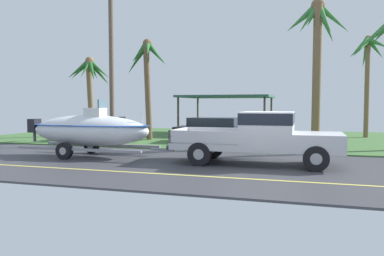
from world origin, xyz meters
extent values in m
cube|color=#38383D|center=(0.00, 0.00, -0.03)|extent=(36.00, 8.00, 0.06)
cube|color=#3D6633|center=(0.00, 11.00, 0.00)|extent=(36.00, 14.00, 0.11)
cube|color=#DBCC4C|center=(0.00, -1.80, 0.00)|extent=(34.20, 0.12, 0.01)
cube|color=silver|center=(-0.31, 0.93, 0.63)|extent=(5.72, 2.06, 0.22)
cube|color=silver|center=(1.75, 0.93, 0.93)|extent=(1.60, 2.06, 0.38)
cube|color=silver|center=(0.09, 0.93, 1.28)|extent=(1.72, 2.06, 1.09)
cube|color=black|center=(0.09, 0.93, 1.60)|extent=(1.74, 2.08, 0.38)
cube|color=gray|center=(-1.97, 0.93, 0.76)|extent=(2.40, 2.06, 0.04)
cube|color=silver|center=(-1.97, 1.92, 0.96)|extent=(2.40, 0.08, 0.45)
cube|color=silver|center=(-1.97, -0.06, 0.96)|extent=(2.40, 0.08, 0.45)
cube|color=silver|center=(-3.13, 0.93, 0.96)|extent=(0.08, 2.06, 0.45)
cube|color=#333338|center=(-3.23, 0.93, 0.57)|extent=(0.12, 1.85, 0.16)
sphere|color=#B2B2B7|center=(-3.35, 0.93, 0.62)|extent=(0.10, 0.10, 0.10)
cylinder|color=black|center=(1.67, 1.85, 0.40)|extent=(0.80, 0.28, 0.80)
cylinder|color=#9E9EA3|center=(1.67, 1.85, 0.40)|extent=(0.36, 0.29, 0.36)
cylinder|color=black|center=(1.67, 0.01, 0.40)|extent=(0.80, 0.28, 0.80)
cylinder|color=#9E9EA3|center=(1.67, 0.01, 0.40)|extent=(0.36, 0.29, 0.36)
cylinder|color=black|center=(-2.09, 1.85, 0.40)|extent=(0.80, 0.28, 0.80)
cylinder|color=#9E9EA3|center=(-2.09, 1.85, 0.40)|extent=(0.36, 0.29, 0.36)
cylinder|color=black|center=(-2.09, 0.01, 0.40)|extent=(0.80, 0.28, 0.80)
cylinder|color=#9E9EA3|center=(-2.09, 0.01, 0.40)|extent=(0.36, 0.29, 0.36)
cube|color=gray|center=(-3.80, 0.93, 0.38)|extent=(0.90, 0.10, 0.08)
cube|color=gray|center=(-6.88, 1.82, 0.38)|extent=(5.26, 0.12, 0.10)
cube|color=gray|center=(-6.88, 0.04, 0.38)|extent=(5.26, 0.12, 0.10)
cylinder|color=black|center=(-7.40, 1.88, 0.32)|extent=(0.64, 0.22, 0.64)
cylinder|color=#9E9EA3|center=(-7.40, 1.88, 0.32)|extent=(0.29, 0.23, 0.29)
cylinder|color=black|center=(-7.40, -0.02, 0.32)|extent=(0.64, 0.22, 0.64)
cylinder|color=#9E9EA3|center=(-7.40, -0.02, 0.32)|extent=(0.29, 0.23, 0.29)
ellipsoid|color=silver|center=(-6.88, 0.93, 1.04)|extent=(5.05, 1.66, 1.23)
ellipsoid|color=#1E4CA5|center=(-6.88, 0.93, 1.26)|extent=(5.15, 1.69, 0.12)
cube|color=silver|center=(-6.63, 0.93, 1.61)|extent=(0.70, 0.60, 0.65)
cube|color=slate|center=(-6.33, 0.93, 2.09)|extent=(0.06, 0.56, 0.36)
cube|color=black|center=(-9.52, 0.93, 1.20)|extent=(0.36, 0.44, 0.56)
cylinder|color=#4C4C51|center=(-9.52, 0.93, 0.86)|extent=(0.12, 0.12, 0.67)
cylinder|color=silver|center=(-4.61, 0.93, 1.54)|extent=(0.04, 0.04, 0.50)
cube|color=black|center=(-3.19, 7.43, 0.53)|extent=(4.51, 1.81, 0.70)
cube|color=black|center=(-3.41, 7.43, 1.13)|extent=(2.52, 1.66, 0.50)
cylinder|color=black|center=(-1.65, 8.25, 0.33)|extent=(0.66, 0.22, 0.66)
cylinder|color=#9E9EA3|center=(-1.65, 8.25, 0.33)|extent=(0.30, 0.23, 0.30)
cylinder|color=black|center=(-1.65, 6.62, 0.33)|extent=(0.66, 0.22, 0.66)
cylinder|color=#9E9EA3|center=(-1.65, 6.62, 0.33)|extent=(0.30, 0.23, 0.30)
cylinder|color=black|center=(-4.72, 8.25, 0.33)|extent=(0.66, 0.22, 0.66)
cylinder|color=#9E9EA3|center=(-4.72, 8.25, 0.33)|extent=(0.30, 0.23, 0.30)
cylinder|color=black|center=(-4.72, 6.62, 0.33)|extent=(0.66, 0.22, 0.66)
cylinder|color=#9E9EA3|center=(-4.72, 6.62, 0.33)|extent=(0.30, 0.23, 0.30)
cube|color=#99999E|center=(-9.69, 6.75, 0.53)|extent=(4.39, 1.82, 0.70)
cube|color=black|center=(-9.91, 6.75, 1.13)|extent=(2.46, 1.67, 0.50)
cylinder|color=black|center=(-8.20, 7.57, 0.33)|extent=(0.66, 0.22, 0.66)
cylinder|color=#9E9EA3|center=(-8.20, 7.57, 0.33)|extent=(0.30, 0.23, 0.30)
cylinder|color=black|center=(-8.20, 5.93, 0.33)|extent=(0.66, 0.22, 0.66)
cylinder|color=#9E9EA3|center=(-8.20, 5.93, 0.33)|extent=(0.30, 0.23, 0.30)
cylinder|color=black|center=(-11.19, 7.57, 0.33)|extent=(0.66, 0.22, 0.66)
cylinder|color=#9E9EA3|center=(-11.19, 7.57, 0.33)|extent=(0.30, 0.23, 0.30)
cylinder|color=black|center=(-11.19, 5.93, 0.33)|extent=(0.66, 0.22, 0.66)
cylinder|color=#9E9EA3|center=(-11.19, 5.93, 0.33)|extent=(0.30, 0.23, 0.30)
cylinder|color=#4C4238|center=(-1.09, 15.68, 1.27)|extent=(0.14, 0.14, 2.55)
cylinder|color=#4C4238|center=(-1.09, 11.04, 1.27)|extent=(0.14, 0.14, 2.55)
cylinder|color=#4C4238|center=(-6.65, 15.68, 1.27)|extent=(0.14, 0.14, 2.55)
cylinder|color=#4C4238|center=(-6.65, 11.04, 1.27)|extent=(0.14, 0.14, 2.55)
cube|color=#2D5647|center=(-3.87, 13.36, 2.62)|extent=(6.06, 5.15, 0.14)
cylinder|color=brown|center=(-7.34, 7.72, 2.76)|extent=(0.33, 0.77, 5.53)
cone|color=#286028|center=(-6.87, 7.74, 4.98)|extent=(1.23, 0.42, 1.34)
cone|color=#286028|center=(-7.01, 8.34, 4.97)|extent=(1.05, 1.58, 1.37)
cone|color=#286028|center=(-7.63, 8.42, 5.05)|extent=(1.03, 1.74, 1.28)
cone|color=#286028|center=(-7.99, 7.80, 4.70)|extent=(1.62, 0.55, 1.88)
cone|color=#286028|center=(-7.63, 7.35, 4.98)|extent=(1.14, 1.26, 1.37)
cone|color=#286028|center=(-7.04, 7.06, 5.12)|extent=(0.97, 1.62, 1.12)
sphere|color=brown|center=(-7.34, 7.72, 5.52)|extent=(0.53, 0.53, 0.53)
cylinder|color=brown|center=(4.88, 13.12, 3.02)|extent=(0.29, 0.39, 6.05)
cone|color=#387A38|center=(5.31, 13.16, 5.46)|extent=(1.17, 0.46, 1.38)
cone|color=#387A38|center=(5.32, 13.63, 5.63)|extent=(1.34, 1.47, 1.18)
cone|color=#387A38|center=(4.83, 13.81, 5.27)|extent=(0.49, 1.69, 1.80)
cone|color=#387A38|center=(4.40, 13.35, 5.55)|extent=(1.37, 0.94, 1.28)
cone|color=#387A38|center=(4.44, 12.90, 5.50)|extent=(1.26, 0.84, 1.31)
cone|color=#387A38|center=(4.57, 12.39, 5.64)|extent=(1.09, 1.79, 1.18)
cone|color=#387A38|center=(5.38, 12.50, 5.65)|extent=(1.37, 1.59, 1.10)
sphere|color=brown|center=(4.88, 13.12, 6.04)|extent=(0.46, 0.46, 0.46)
cylinder|color=brown|center=(1.80, 7.26, 3.43)|extent=(0.41, 0.96, 6.87)
cone|color=#387A38|center=(2.50, 7.16, 6.16)|extent=(1.69, 0.58, 1.65)
cone|color=#387A38|center=(2.19, 7.71, 6.02)|extent=(1.30, 1.42, 1.91)
cone|color=#387A38|center=(1.56, 7.84, 6.48)|extent=(0.82, 1.42, 1.02)
cone|color=#387A38|center=(1.06, 7.41, 6.29)|extent=(1.82, 0.76, 1.48)
cone|color=#387A38|center=(1.39, 6.78, 6.14)|extent=(1.25, 1.38, 1.65)
cone|color=#387A38|center=(2.08, 6.75, 6.11)|extent=(1.03, 1.46, 1.73)
sphere|color=brown|center=(1.80, 7.26, 6.86)|extent=(0.66, 0.66, 0.66)
cylinder|color=brown|center=(-11.86, 8.98, 2.42)|extent=(0.35, 0.67, 4.84)
cone|color=#286028|center=(-11.10, 8.86, 4.27)|extent=(1.73, 0.55, 1.36)
cone|color=#286028|center=(-11.37, 9.31, 4.09)|extent=(1.49, 1.19, 1.74)
cone|color=#286028|center=(-11.96, 9.57, 4.31)|extent=(0.58, 1.45, 1.30)
cone|color=#286028|center=(-12.24, 9.47, 4.20)|extent=(1.22, 1.42, 1.52)
cone|color=#286028|center=(-12.56, 9.00, 4.28)|extent=(1.60, 0.35, 1.35)
cone|color=#286028|center=(-12.33, 8.49, 4.27)|extent=(1.41, 1.43, 1.42)
cone|color=#286028|center=(-11.83, 8.42, 4.27)|extent=(0.35, 1.34, 1.33)
cone|color=#286028|center=(-11.50, 8.63, 4.19)|extent=(1.24, 1.22, 1.53)
sphere|color=brown|center=(-11.86, 8.98, 4.83)|extent=(0.56, 0.56, 0.56)
cone|color=#387A38|center=(4.60, 6.81, 5.35)|extent=(1.05, 1.33, 1.10)
cone|color=#387A38|center=(4.18, 6.15, 5.12)|extent=(1.87, 0.69, 1.62)
cylinder|color=brown|center=(-8.11, 4.98, 4.19)|extent=(0.24, 0.24, 8.37)
camera|label=1|loc=(1.35, -12.21, 2.07)|focal=35.31mm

